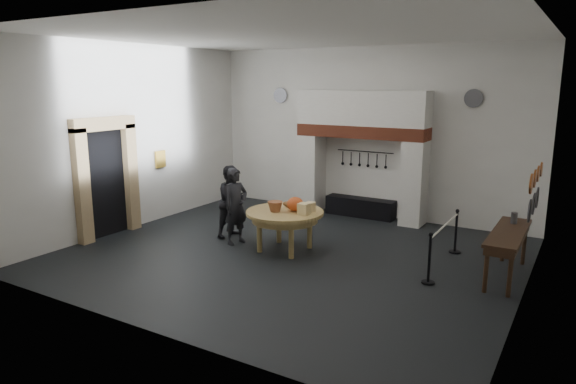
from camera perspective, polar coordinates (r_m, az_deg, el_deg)
The scene contains 39 objects.
floor at distance 10.95m, azimuth 0.29°, elevation -6.96°, with size 9.00×8.00×0.02m, color black.
ceiling at distance 10.39m, azimuth 0.32°, elevation 17.21°, with size 9.00×8.00×0.02m, color silver.
wall_back at distance 14.00m, azimuth 8.74°, elevation 6.54°, with size 9.00×0.02×4.50m, color silver.
wall_front at distance 7.32m, azimuth -15.87°, elevation 1.19°, with size 9.00×0.02×4.50m, color silver.
wall_left at distance 13.29m, azimuth -16.72°, elevation 5.87°, with size 0.02×8.00×4.50m, color silver.
wall_right at distance 9.03m, azimuth 25.70°, elevation 2.45°, with size 0.02×8.00×4.50m, color silver.
chimney_pier_left at distance 14.47m, azimuth 2.65°, elevation 2.15°, with size 0.55×0.70×2.15m, color silver.
chimney_pier_right at distance 13.35m, azimuth 13.86°, elevation 0.96°, with size 0.55×0.70×2.15m, color silver.
hearth_brick_band at distance 13.67m, azimuth 8.18°, elevation 6.68°, with size 3.50×0.72×0.32m, color #9E442B.
chimney_hood at distance 13.63m, azimuth 8.26°, elevation 9.23°, with size 3.50×0.70×0.90m, color silver.
iron_range at distance 14.08m, azimuth 8.04°, elevation -1.68°, with size 1.90×0.45×0.50m, color black.
utensil_rail at distance 13.99m, azimuth 8.55°, elevation 4.47°, with size 0.02×0.02×1.60m, color black.
door_recess at distance 12.76m, azimuth -19.66°, elevation 0.89°, with size 0.04×1.10×2.50m, color black.
door_jamb_near at distance 12.26m, azimuth -21.91°, elevation 0.52°, with size 0.22×0.30×2.60m, color tan.
door_jamb_far at distance 13.13m, azimuth -17.08°, elevation 1.59°, with size 0.22×0.30×2.60m, color tan.
door_lintel at distance 12.51m, azimuth -19.85°, elevation 7.15°, with size 0.22×1.70×0.30m, color tan.
wall_plaque at distance 13.88m, azimuth -13.99°, elevation 3.56°, with size 0.05×0.34×0.44m, color gold.
work_table at distance 11.00m, azimuth -0.36°, elevation -2.30°, with size 1.67×1.67×0.07m, color tan.
pumpkin at distance 10.94m, azimuth 0.81°, elevation -1.36°, with size 0.36×0.36×0.31m, color #D9521E.
cheese_block_big at distance 10.68m, azimuth 1.80°, elevation -1.89°, with size 0.22×0.22×0.24m, color #EAD08C.
cheese_block_small at distance 10.95m, azimuth 2.47°, elevation -1.65°, with size 0.18×0.18×0.20m, color #EACB8C.
wicker_basket at distance 10.92m, azimuth -1.44°, elevation -1.63°, with size 0.32×0.32×0.22m, color #985A38.
bread_loaf at distance 11.32m, azimuth 0.13°, elevation -1.36°, with size 0.31×0.18×0.13m, color olive.
visitor_near at distance 11.53m, azimuth -5.82°, elevation -1.57°, with size 0.63×0.41×1.72m, color black.
visitor_far at distance 12.08m, azimuth -6.20°, elevation -1.03°, with size 0.82×0.64×1.69m, color black.
side_table at distance 10.29m, azimuth 23.32°, elevation -4.16°, with size 0.55×2.20×0.06m, color #382414.
pewter_jug at distance 10.83m, azimuth 23.83°, elevation -2.66°, with size 0.12×0.12×0.22m, color #454549.
copper_pan_a at distance 9.28m, azimuth 25.41°, elevation 0.82°, with size 0.34×0.34×0.03m, color #C6662D.
copper_pan_b at distance 9.82m, azimuth 25.75°, elevation 1.36°, with size 0.32×0.32×0.03m, color #C6662D.
copper_pan_c at distance 10.36m, azimuth 26.05°, elevation 1.84°, with size 0.30×0.30×0.03m, color #C6662D.
copper_pan_d at distance 10.91m, azimuth 26.32°, elevation 2.27°, with size 0.28×0.28×0.03m, color #C6662D.
pewter_plate_left at distance 9.58m, azimuth 25.27°, elevation -1.91°, with size 0.40×0.40×0.03m, color #4C4C51.
pewter_plate_mid at distance 10.16m, azimuth 25.63°, elevation -1.19°, with size 0.40×0.40×0.03m, color #4C4C51.
pewter_plate_right at distance 10.75m, azimuth 25.95°, elevation -0.55°, with size 0.40×0.40×0.03m, color #4C4C51.
pewter_plate_back_left at distance 15.14m, azimuth -0.86°, elevation 10.69°, with size 0.44×0.44×0.03m, color #4C4C51.
pewter_plate_back_right at distance 13.12m, azimuth 19.93°, elevation 9.76°, with size 0.44×0.44×0.03m, color #4C4C51.
barrier_post_near at distance 9.65m, azimuth 15.43°, elevation -7.26°, with size 0.05×0.05×0.90m, color black.
barrier_post_far at distance 11.51m, azimuth 18.16°, elevation -4.28°, with size 0.05×0.05×0.90m, color black.
barrier_rope at distance 10.46m, azimuth 17.05°, elevation -3.56°, with size 0.04×0.04×2.00m, color white.
Camera 1 is at (5.28, -8.90, 3.58)m, focal length 32.00 mm.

